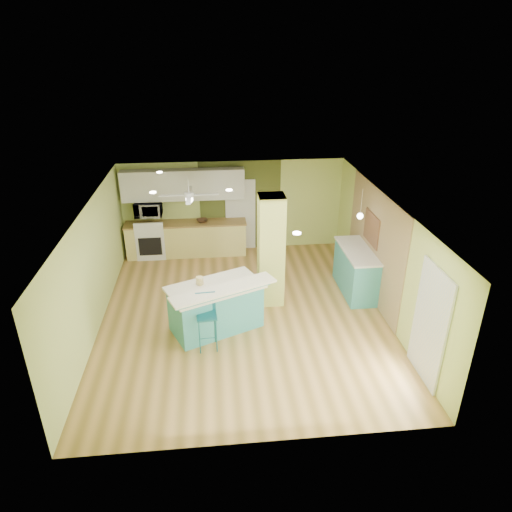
# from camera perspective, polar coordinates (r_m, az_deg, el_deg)

# --- Properties ---
(floor) EXTENTS (6.00, 7.00, 0.01)m
(floor) POSITION_cam_1_polar(r_m,az_deg,el_deg) (9.97, -1.58, -7.27)
(floor) COLOR olive
(floor) RESTS_ON ground
(ceiling) EXTENTS (6.00, 7.00, 0.01)m
(ceiling) POSITION_cam_1_polar(r_m,az_deg,el_deg) (8.87, -1.77, 6.50)
(ceiling) COLOR white
(ceiling) RESTS_ON wall_back
(wall_back) EXTENTS (6.00, 0.01, 2.50)m
(wall_back) POSITION_cam_1_polar(r_m,az_deg,el_deg) (12.59, -2.89, 6.25)
(wall_back) COLOR #C0D270
(wall_back) RESTS_ON floor
(wall_front) EXTENTS (6.00, 0.01, 2.50)m
(wall_front) POSITION_cam_1_polar(r_m,az_deg,el_deg) (6.41, 0.80, -14.71)
(wall_front) COLOR #C0D270
(wall_front) RESTS_ON floor
(wall_left) EXTENTS (0.01, 7.00, 2.50)m
(wall_left) POSITION_cam_1_polar(r_m,az_deg,el_deg) (9.65, -19.77, -1.55)
(wall_left) COLOR #C0D270
(wall_left) RESTS_ON floor
(wall_right) EXTENTS (0.01, 7.00, 2.50)m
(wall_right) POSITION_cam_1_polar(r_m,az_deg,el_deg) (10.00, 15.75, 0.02)
(wall_right) COLOR #C0D270
(wall_right) RESTS_ON floor
(wood_panel) EXTENTS (0.02, 3.40, 2.50)m
(wood_panel) POSITION_cam_1_polar(r_m,az_deg,el_deg) (10.51, 14.55, 1.41)
(wood_panel) COLOR #8D7250
(wood_panel) RESTS_ON floor
(olive_accent) EXTENTS (2.20, 0.02, 2.50)m
(olive_accent) POSITION_cam_1_polar(r_m,az_deg,el_deg) (12.58, -1.97, 6.26)
(olive_accent) COLOR #4B5321
(olive_accent) RESTS_ON floor
(interior_door) EXTENTS (0.82, 0.05, 2.00)m
(interior_door) POSITION_cam_1_polar(r_m,az_deg,el_deg) (12.64, -1.95, 5.15)
(interior_door) COLOR silver
(interior_door) RESTS_ON floor
(french_door) EXTENTS (0.04, 1.08, 2.10)m
(french_door) POSITION_cam_1_polar(r_m,az_deg,el_deg) (8.27, 20.88, -8.09)
(french_door) COLOR silver
(french_door) RESTS_ON floor
(column) EXTENTS (0.55, 0.55, 2.50)m
(column) POSITION_cam_1_polar(r_m,az_deg,el_deg) (9.87, 1.87, 0.66)
(column) COLOR #B9C159
(column) RESTS_ON floor
(kitchen_run) EXTENTS (3.25, 0.63, 0.94)m
(kitchen_run) POSITION_cam_1_polar(r_m,az_deg,el_deg) (12.59, -8.66, 2.18)
(kitchen_run) COLOR #DFD074
(kitchen_run) RESTS_ON floor
(stove) EXTENTS (0.76, 0.66, 1.08)m
(stove) POSITION_cam_1_polar(r_m,az_deg,el_deg) (12.68, -12.94, 1.91)
(stove) COLOR white
(stove) RESTS_ON floor
(upper_cabinets) EXTENTS (3.20, 0.34, 0.80)m
(upper_cabinets) POSITION_cam_1_polar(r_m,az_deg,el_deg) (12.21, -9.09, 8.79)
(upper_cabinets) COLOR silver
(upper_cabinets) RESTS_ON wall_back
(microwave) EXTENTS (0.70, 0.48, 0.39)m
(microwave) POSITION_cam_1_polar(r_m,az_deg,el_deg) (12.37, -13.34, 5.71)
(microwave) COLOR silver
(microwave) RESTS_ON wall_back
(ceiling_fan) EXTENTS (1.41, 1.41, 0.61)m
(ceiling_fan) POSITION_cam_1_polar(r_m,az_deg,el_deg) (10.90, -8.36, 7.52)
(ceiling_fan) COLOR silver
(ceiling_fan) RESTS_ON ceiling
(pendant_lamp) EXTENTS (0.14, 0.14, 0.69)m
(pendant_lamp) POSITION_cam_1_polar(r_m,az_deg,el_deg) (10.29, 12.88, 4.91)
(pendant_lamp) COLOR white
(pendant_lamp) RESTS_ON ceiling
(wall_decor) EXTENTS (0.03, 0.90, 0.70)m
(wall_decor) POSITION_cam_1_polar(r_m,az_deg,el_deg) (10.56, 14.25, 3.34)
(wall_decor) COLOR brown
(wall_decor) RESTS_ON wood_panel
(peninsula) EXTENTS (2.26, 1.82, 1.12)m
(peninsula) POSITION_cam_1_polar(r_m,az_deg,el_deg) (9.28, -4.99, -6.29)
(peninsula) COLOR teal
(peninsula) RESTS_ON floor
(bar_stool) EXTENTS (0.40, 0.40, 1.13)m
(bar_stool) POSITION_cam_1_polar(r_m,az_deg,el_deg) (8.67, -6.23, -7.00)
(bar_stool) COLOR #1B687C
(bar_stool) RESTS_ON floor
(side_counter) EXTENTS (0.71, 1.66, 1.07)m
(side_counter) POSITION_cam_1_polar(r_m,az_deg,el_deg) (10.83, 12.47, -1.79)
(side_counter) COLOR teal
(side_counter) RESTS_ON floor
(fruit_bowl) EXTENTS (0.37, 0.37, 0.07)m
(fruit_bowl) POSITION_cam_1_polar(r_m,az_deg,el_deg) (12.38, -6.75, 4.41)
(fruit_bowl) COLOR #3D2719
(fruit_bowl) RESTS_ON kitchen_run
(canister) EXTENTS (0.15, 0.15, 0.16)m
(canister) POSITION_cam_1_polar(r_m,az_deg,el_deg) (9.13, -7.04, -3.08)
(canister) COLOR gold
(canister) RESTS_ON peninsula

